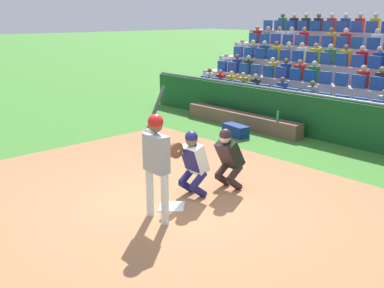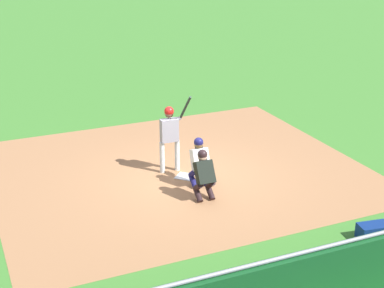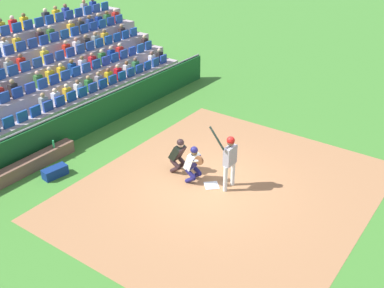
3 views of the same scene
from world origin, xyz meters
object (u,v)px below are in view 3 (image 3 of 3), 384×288
(home_plate_marker, at_px, (211,185))
(water_bottle_on_bench, at_px, (53,144))
(catcher_crouching, at_px, (193,162))
(dugout_bench, at_px, (20,170))
(home_plate_umpire, at_px, (178,154))
(batter_at_plate, at_px, (230,157))
(equipment_duffel_bag, at_px, (55,172))

(home_plate_marker, height_order, water_bottle_on_bench, water_bottle_on_bench)
(catcher_crouching, relative_size, dugout_bench, 0.30)
(catcher_crouching, bearing_deg, water_bottle_on_bench, -71.08)
(home_plate_marker, bearing_deg, home_plate_umpire, -93.16)
(home_plate_marker, xyz_separation_m, water_bottle_on_bench, (1.77, -5.39, 0.56))
(batter_at_plate, xyz_separation_m, dugout_bench, (3.40, -5.93, -0.92))
(batter_at_plate, relative_size, home_plate_umpire, 1.73)
(batter_at_plate, relative_size, dugout_bench, 0.51)
(batter_at_plate, distance_m, catcher_crouching, 1.24)
(batter_at_plate, bearing_deg, equipment_duffel_bag, -61.02)
(dugout_bench, bearing_deg, water_bottle_on_bench, 178.23)
(batter_at_plate, bearing_deg, home_plate_marker, -66.21)
(dugout_bench, bearing_deg, home_plate_marker, 120.36)
(home_plate_marker, xyz_separation_m, batter_at_plate, (-0.22, 0.49, 1.12))
(water_bottle_on_bench, bearing_deg, home_plate_marker, 108.21)
(home_plate_umpire, height_order, dugout_bench, home_plate_umpire)
(home_plate_umpire, distance_m, dugout_bench, 5.23)
(home_plate_marker, height_order, equipment_duffel_bag, equipment_duffel_bag)
(batter_at_plate, bearing_deg, water_bottle_on_bench, -71.31)
(home_plate_marker, height_order, home_plate_umpire, home_plate_umpire)
(water_bottle_on_bench, height_order, equipment_duffel_bag, water_bottle_on_bench)
(equipment_duffel_bag, bearing_deg, batter_at_plate, 127.43)
(home_plate_marker, xyz_separation_m, equipment_duffel_bag, (2.53, -4.48, 0.15))
(batter_at_plate, relative_size, equipment_duffel_bag, 2.69)
(home_plate_marker, bearing_deg, dugout_bench, -59.64)
(water_bottle_on_bench, relative_size, equipment_duffel_bag, 0.34)
(catcher_crouching, xyz_separation_m, equipment_duffel_bag, (2.40, -3.86, -0.56))
(home_plate_marker, distance_m, home_plate_umpire, 1.53)
(batter_at_plate, height_order, equipment_duffel_bag, batter_at_plate)
(catcher_crouching, relative_size, water_bottle_on_bench, 4.70)
(dugout_bench, height_order, equipment_duffel_bag, dugout_bench)
(home_plate_umpire, bearing_deg, equipment_duffel_bag, -49.93)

